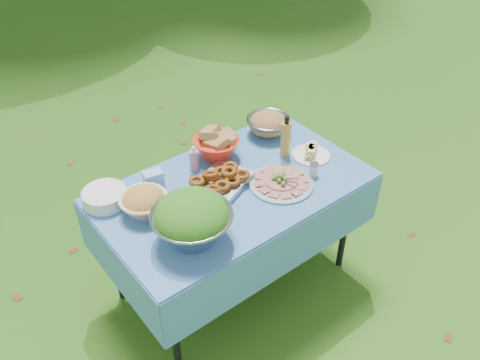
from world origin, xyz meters
The scene contains 14 objects.
ground centered at (0.00, 0.00, 0.00)m, with size 80.00×80.00×0.00m, color #143309.
picnic_table centered at (0.00, 0.00, 0.38)m, with size 1.46×0.86×0.76m, color #79C7E9.
salad_bowl centered at (-0.40, -0.20, 0.89)m, with size 0.39×0.39×0.26m, color gray, non-canonical shape.
pasta_bowl_white centered at (-0.48, 0.11, 0.83)m, with size 0.24×0.24×0.14m, color white, non-canonical shape.
plate_stack centered at (-0.61, 0.31, 0.80)m, with size 0.23×0.23×0.07m, color white.
wipes_box centered at (-0.34, 0.27, 0.81)m, with size 0.10×0.07×0.09m, color #9BC4F4.
sanitizer_bottle centered at (-0.08, 0.26, 0.84)m, with size 0.05×0.05×0.15m, color pink.
bread_bowl centered at (0.10, 0.28, 0.85)m, with size 0.27×0.27×0.18m, color red, non-canonical shape.
pasta_bowl_steel centered at (0.50, 0.29, 0.83)m, with size 0.26×0.26×0.14m, color gray, non-canonical shape.
fried_tray centered at (-0.06, 0.03, 0.80)m, with size 0.33×0.24×0.08m, color silver.
charcuterie_platter centered at (0.22, -0.15, 0.80)m, with size 0.36×0.36×0.08m, color silver.
oil_bottle centered at (0.42, 0.05, 0.89)m, with size 0.06×0.06×0.26m, color gold.
cheese_plate centered at (0.53, -0.06, 0.79)m, with size 0.22×0.22×0.06m, color white.
shaker centered at (0.41, -0.20, 0.80)m, with size 0.05×0.05×0.08m, color silver.
Camera 1 is at (-1.30, -1.71, 2.49)m, focal length 38.00 mm.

